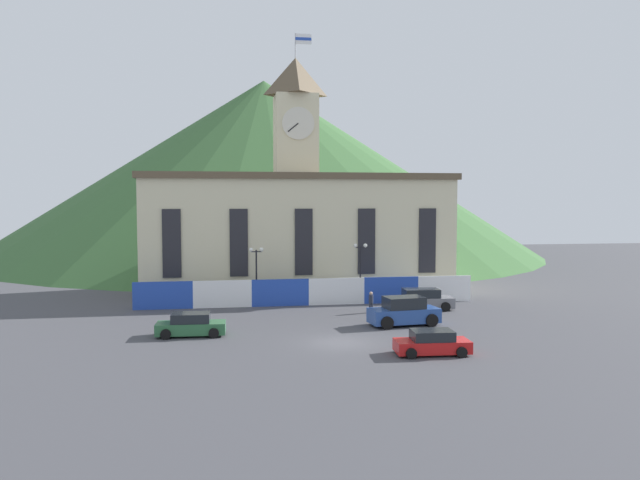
{
  "coord_description": "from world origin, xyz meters",
  "views": [
    {
      "loc": [
        -7.61,
        -38.76,
        9.17
      ],
      "look_at": [
        0.0,
        8.2,
        6.08
      ],
      "focal_mm": 35.0,
      "sensor_mm": 36.0,
      "label": 1
    }
  ],
  "objects_px": {
    "car_blue_van": "(404,312)",
    "pedestrian": "(371,301)",
    "car_green_wagon": "(191,325)",
    "car_red_sedan": "(432,343)",
    "street_lamp_center": "(360,260)",
    "car_gray_pickup": "(421,300)",
    "street_lamp_far_right": "(256,263)"
  },
  "relations": [
    {
      "from": "car_red_sedan",
      "to": "car_blue_van",
      "type": "distance_m",
      "value": 8.61
    },
    {
      "from": "street_lamp_far_right",
      "to": "car_blue_van",
      "type": "height_order",
      "value": "street_lamp_far_right"
    },
    {
      "from": "car_green_wagon",
      "to": "car_red_sedan",
      "type": "relative_size",
      "value": 1.04
    },
    {
      "from": "street_lamp_far_right",
      "to": "car_green_wagon",
      "type": "bearing_deg",
      "value": -113.64
    },
    {
      "from": "car_gray_pickup",
      "to": "pedestrian",
      "type": "height_order",
      "value": "car_gray_pickup"
    },
    {
      "from": "street_lamp_far_right",
      "to": "car_red_sedan",
      "type": "xyz_separation_m",
      "value": [
        9.26,
        -19.07,
        -2.98
      ]
    },
    {
      "from": "street_lamp_center",
      "to": "car_blue_van",
      "type": "height_order",
      "value": "street_lamp_center"
    },
    {
      "from": "street_lamp_center",
      "to": "car_blue_van",
      "type": "bearing_deg",
      "value": -85.29
    },
    {
      "from": "street_lamp_center",
      "to": "car_gray_pickup",
      "type": "xyz_separation_m",
      "value": [
        4.17,
        -4.46,
        -2.99
      ]
    },
    {
      "from": "street_lamp_far_right",
      "to": "car_blue_van",
      "type": "relative_size",
      "value": 0.95
    },
    {
      "from": "street_lamp_far_right",
      "to": "car_gray_pickup",
      "type": "height_order",
      "value": "street_lamp_far_right"
    },
    {
      "from": "car_blue_van",
      "to": "car_gray_pickup",
      "type": "height_order",
      "value": "car_blue_van"
    },
    {
      "from": "street_lamp_far_right",
      "to": "street_lamp_center",
      "type": "relative_size",
      "value": 0.95
    },
    {
      "from": "street_lamp_far_right",
      "to": "pedestrian",
      "type": "height_order",
      "value": "street_lamp_far_right"
    },
    {
      "from": "street_lamp_far_right",
      "to": "car_green_wagon",
      "type": "relative_size",
      "value": 1.08
    },
    {
      "from": "pedestrian",
      "to": "street_lamp_center",
      "type": "bearing_deg",
      "value": 138.85
    },
    {
      "from": "pedestrian",
      "to": "car_gray_pickup",
      "type": "bearing_deg",
      "value": 61.66
    },
    {
      "from": "car_red_sedan",
      "to": "pedestrian",
      "type": "xyz_separation_m",
      "value": [
        -0.3,
        13.86,
        0.27
      ]
    },
    {
      "from": "street_lamp_far_right",
      "to": "car_gray_pickup",
      "type": "bearing_deg",
      "value": -18.38
    },
    {
      "from": "street_lamp_far_right",
      "to": "street_lamp_center",
      "type": "height_order",
      "value": "street_lamp_center"
    },
    {
      "from": "car_blue_van",
      "to": "pedestrian",
      "type": "bearing_deg",
      "value": -84.13
    },
    {
      "from": "car_green_wagon",
      "to": "car_blue_van",
      "type": "relative_size",
      "value": 0.88
    },
    {
      "from": "car_green_wagon",
      "to": "pedestrian",
      "type": "relative_size",
      "value": 2.71
    },
    {
      "from": "car_red_sedan",
      "to": "street_lamp_far_right",
      "type": "bearing_deg",
      "value": 119.16
    },
    {
      "from": "street_lamp_center",
      "to": "pedestrian",
      "type": "height_order",
      "value": "street_lamp_center"
    },
    {
      "from": "car_green_wagon",
      "to": "car_red_sedan",
      "type": "bearing_deg",
      "value": -24.91
    },
    {
      "from": "street_lamp_far_right",
      "to": "car_red_sedan",
      "type": "height_order",
      "value": "street_lamp_far_right"
    },
    {
      "from": "car_green_wagon",
      "to": "car_red_sedan",
      "type": "distance_m",
      "value": 16.16
    },
    {
      "from": "street_lamp_center",
      "to": "car_green_wagon",
      "type": "xyz_separation_m",
      "value": [
        -14.35,
        -11.64,
        -3.09
      ]
    },
    {
      "from": "car_green_wagon",
      "to": "car_blue_van",
      "type": "height_order",
      "value": "car_blue_van"
    },
    {
      "from": "car_blue_van",
      "to": "car_gray_pickup",
      "type": "xyz_separation_m",
      "value": [
        3.3,
        6.05,
        -0.15
      ]
    },
    {
      "from": "street_lamp_center",
      "to": "car_gray_pickup",
      "type": "distance_m",
      "value": 6.8
    }
  ]
}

